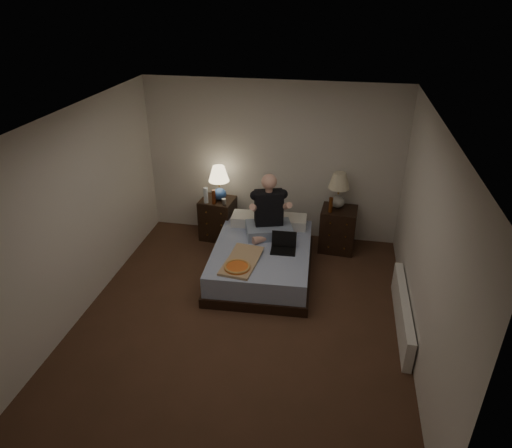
% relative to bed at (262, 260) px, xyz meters
% --- Properties ---
extents(floor, '(4.00, 4.50, 0.00)m').
position_rel_bed_xyz_m(floor, '(-0.07, -1.00, -0.22)').
color(floor, '#523323').
rests_on(floor, ground).
extents(ceiling, '(4.00, 4.50, 0.00)m').
position_rel_bed_xyz_m(ceiling, '(-0.07, -1.00, 2.28)').
color(ceiling, white).
rests_on(ceiling, ground).
extents(wall_back, '(4.00, 0.00, 2.50)m').
position_rel_bed_xyz_m(wall_back, '(-0.07, 1.25, 1.03)').
color(wall_back, silver).
rests_on(wall_back, ground).
extents(wall_front, '(4.00, 0.00, 2.50)m').
position_rel_bed_xyz_m(wall_front, '(-0.07, -3.25, 1.03)').
color(wall_front, silver).
rests_on(wall_front, ground).
extents(wall_left, '(0.00, 4.50, 2.50)m').
position_rel_bed_xyz_m(wall_left, '(-2.07, -1.00, 1.03)').
color(wall_left, silver).
rests_on(wall_left, ground).
extents(wall_right, '(0.00, 4.50, 2.50)m').
position_rel_bed_xyz_m(wall_right, '(1.93, -1.00, 1.03)').
color(wall_right, silver).
rests_on(wall_right, ground).
extents(bed, '(1.41, 1.84, 0.44)m').
position_rel_bed_xyz_m(bed, '(0.00, 0.00, 0.00)').
color(bed, '#5C77B8').
rests_on(bed, floor).
extents(nightstand_left, '(0.56, 0.51, 0.67)m').
position_rel_bed_xyz_m(nightstand_left, '(-0.89, 0.94, 0.11)').
color(nightstand_left, black).
rests_on(nightstand_left, floor).
extents(nightstand_right, '(0.56, 0.51, 0.68)m').
position_rel_bed_xyz_m(nightstand_right, '(1.03, 0.91, 0.12)').
color(nightstand_right, black).
rests_on(nightstand_right, floor).
extents(lamp_left, '(0.38, 0.38, 0.56)m').
position_rel_bed_xyz_m(lamp_left, '(-0.85, 0.95, 0.73)').
color(lamp_left, '#274990').
rests_on(lamp_left, nightstand_left).
extents(lamp_right, '(0.37, 0.37, 0.56)m').
position_rel_bed_xyz_m(lamp_right, '(0.99, 0.98, 0.74)').
color(lamp_right, '#999991').
rests_on(lamp_right, nightstand_right).
extents(water_bottle, '(0.07, 0.07, 0.25)m').
position_rel_bed_xyz_m(water_bottle, '(-1.03, 0.79, 0.57)').
color(water_bottle, white).
rests_on(water_bottle, nightstand_left).
extents(soda_can, '(0.07, 0.07, 0.10)m').
position_rel_bed_xyz_m(soda_can, '(-0.74, 0.78, 0.50)').
color(soda_can, '#9E9E9A').
rests_on(soda_can, nightstand_left).
extents(beer_bottle_left, '(0.06, 0.06, 0.23)m').
position_rel_bed_xyz_m(beer_bottle_left, '(-0.90, 0.78, 0.56)').
color(beer_bottle_left, '#56220C').
rests_on(beer_bottle_left, nightstand_left).
extents(beer_bottle_right, '(0.06, 0.06, 0.23)m').
position_rel_bed_xyz_m(beer_bottle_right, '(0.89, 0.80, 0.58)').
color(beer_bottle_right, '#51250B').
rests_on(beer_bottle_right, nightstand_right).
extents(person, '(0.78, 0.69, 0.93)m').
position_rel_bed_xyz_m(person, '(0.04, 0.36, 0.69)').
color(person, black).
rests_on(person, bed).
extents(laptop, '(0.35, 0.30, 0.24)m').
position_rel_bed_xyz_m(laptop, '(0.31, -0.07, 0.34)').
color(laptop, black).
rests_on(laptop, bed).
extents(pizza_box, '(0.48, 0.80, 0.08)m').
position_rel_bed_xyz_m(pizza_box, '(-0.21, -0.64, 0.26)').
color(pizza_box, tan).
rests_on(pizza_box, bed).
extents(radiator, '(0.10, 1.60, 0.40)m').
position_rel_bed_xyz_m(radiator, '(1.86, -0.80, -0.02)').
color(radiator, white).
rests_on(radiator, floor).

